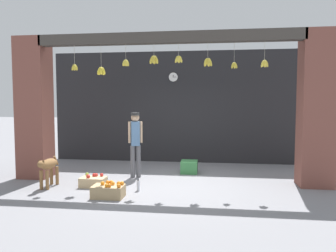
# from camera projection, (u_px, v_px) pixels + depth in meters

# --- Properties ---
(ground_plane) EXTENTS (60.00, 60.00, 0.00)m
(ground_plane) POSITION_uv_depth(u_px,v_px,m) (166.00, 184.00, 7.26)
(ground_plane) COLOR gray
(shop_back_wall) EXTENTS (7.76, 0.12, 3.35)m
(shop_back_wall) POSITION_uv_depth(u_px,v_px,m) (179.00, 107.00, 9.92)
(shop_back_wall) COLOR #232326
(shop_back_wall) RESTS_ON ground_plane
(shop_pillar_left) EXTENTS (0.70, 0.60, 3.35)m
(shop_pillar_left) POSITION_uv_depth(u_px,v_px,m) (34.00, 108.00, 7.86)
(shop_pillar_left) COLOR brown
(shop_pillar_left) RESTS_ON ground_plane
(shop_pillar_right) EXTENTS (0.70, 0.60, 3.35)m
(shop_pillar_right) POSITION_uv_depth(u_px,v_px,m) (317.00, 109.00, 7.00)
(shop_pillar_right) COLOR brown
(shop_pillar_right) RESTS_ON ground_plane
(storefront_awning) EXTENTS (5.86, 0.32, 0.92)m
(storefront_awning) POSITION_uv_depth(u_px,v_px,m) (166.00, 40.00, 7.15)
(storefront_awning) COLOR #3D3833
(dog) EXTENTS (0.23, 0.81, 0.66)m
(dog) POSITION_uv_depth(u_px,v_px,m) (48.00, 167.00, 6.98)
(dog) COLOR olive
(dog) RESTS_ON ground_plane
(shopkeeper) EXTENTS (0.33, 0.29, 1.58)m
(shopkeeper) POSITION_uv_depth(u_px,v_px,m) (135.00, 140.00, 7.88)
(shopkeeper) COLOR #56565B
(shopkeeper) RESTS_ON ground_plane
(fruit_crate_oranges) EXTENTS (0.60, 0.39, 0.30)m
(fruit_crate_oranges) POSITION_uv_depth(u_px,v_px,m) (109.00, 191.00, 6.26)
(fruit_crate_oranges) COLOR tan
(fruit_crate_oranges) RESTS_ON ground_plane
(fruit_crate_apples) EXTENTS (0.54, 0.35, 0.28)m
(fruit_crate_apples) POSITION_uv_depth(u_px,v_px,m) (93.00, 182.00, 7.05)
(fruit_crate_apples) COLOR tan
(fruit_crate_apples) RESTS_ON ground_plane
(produce_box_green) EXTENTS (0.42, 0.43, 0.32)m
(produce_box_green) POSITION_uv_depth(u_px,v_px,m) (189.00, 167.00, 8.42)
(produce_box_green) COLOR #387A42
(produce_box_green) RESTS_ON ground_plane
(water_bottle) EXTENTS (0.06, 0.06, 0.24)m
(water_bottle) POSITION_uv_depth(u_px,v_px,m) (138.00, 185.00, 6.73)
(water_bottle) COLOR silver
(water_bottle) RESTS_ON ground_plane
(wall_clock) EXTENTS (0.28, 0.03, 0.28)m
(wall_clock) POSITION_uv_depth(u_px,v_px,m) (173.00, 77.00, 9.80)
(wall_clock) COLOR black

